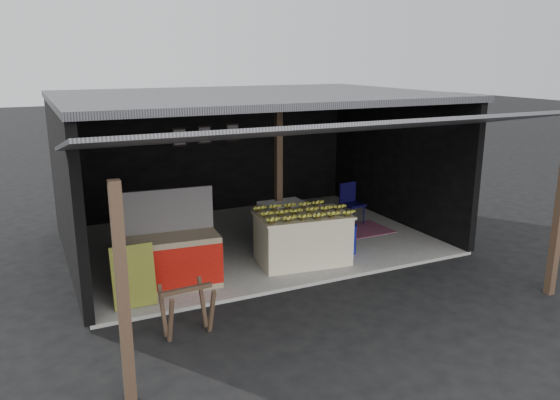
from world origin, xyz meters
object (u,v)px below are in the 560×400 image
white_crate (283,226)px  plastic_chair (350,200)px  sawhorse (187,305)px  neighbor_stall (172,259)px  banana_table (303,238)px  water_barrel (347,240)px

white_crate → plastic_chair: 2.26m
sawhorse → plastic_chair: (4.71, 3.31, 0.17)m
white_crate → sawhorse: size_ratio=1.29×
neighbor_stall → sawhorse: bearing=-92.6°
banana_table → plastic_chair: plastic_chair is taller
water_barrel → sawhorse: bearing=-154.8°
sawhorse → water_barrel: bearing=21.8°
neighbor_stall → water_barrel: 3.40m
white_crate → plastic_chair: white_crate is taller
sawhorse → banana_table: bearing=28.5°
banana_table → white_crate: size_ratio=1.88×
white_crate → sawhorse: 3.58m
white_crate → neighbor_stall: size_ratio=0.59×
plastic_chair → water_barrel: bearing=-130.6°
white_crate → sawhorse: bearing=-138.0°
banana_table → white_crate: white_crate is taller
banana_table → sawhorse: 3.09m
water_barrel → plastic_chair: plastic_chair is taller
sawhorse → plastic_chair: size_ratio=0.78×
water_barrel → white_crate: bearing=142.7°
white_crate → neighbor_stall: 2.56m
sawhorse → plastic_chair: 5.75m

